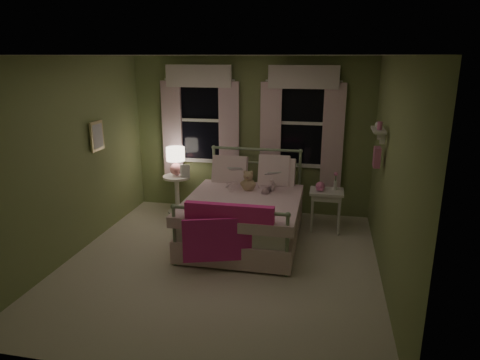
% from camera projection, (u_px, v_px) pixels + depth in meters
% --- Properties ---
extents(room_shell, '(4.20, 4.20, 4.20)m').
position_uv_depth(room_shell, '(219.00, 167.00, 5.19)').
color(room_shell, silver).
rests_on(room_shell, ground).
extents(bed, '(1.58, 2.04, 1.18)m').
position_uv_depth(bed, '(245.00, 215.00, 6.20)').
color(bed, white).
rests_on(bed, ground).
extents(pink_throw, '(1.10, 0.37, 0.71)m').
position_uv_depth(pink_throw, '(229.00, 226.00, 5.18)').
color(pink_throw, '#FF3199').
rests_on(pink_throw, bed).
extents(child_left, '(0.27, 0.20, 0.68)m').
position_uv_depth(child_left, '(232.00, 171.00, 6.51)').
color(child_left, '#F7D1DD').
rests_on(child_left, bed).
extents(child_right, '(0.33, 0.27, 0.64)m').
position_uv_depth(child_right, '(269.00, 174.00, 6.41)').
color(child_right, '#F7D1DD').
rests_on(child_right, bed).
extents(book_left, '(0.21, 0.13, 0.26)m').
position_uv_depth(book_left, '(229.00, 172.00, 6.26)').
color(book_left, beige).
rests_on(book_left, child_left).
extents(book_right, '(0.22, 0.17, 0.26)m').
position_uv_depth(book_right, '(266.00, 177.00, 6.16)').
color(book_right, beige).
rests_on(book_right, child_right).
extents(teddy_bear, '(0.24, 0.20, 0.32)m').
position_uv_depth(teddy_bear, '(248.00, 182.00, 6.34)').
color(teddy_bear, tan).
rests_on(teddy_bear, bed).
extents(nightstand_left, '(0.46, 0.46, 0.65)m').
position_uv_depth(nightstand_left, '(177.00, 189.00, 7.26)').
color(nightstand_left, white).
rests_on(nightstand_left, ground).
extents(table_lamp, '(0.31, 0.31, 0.47)m').
position_uv_depth(table_lamp, '(176.00, 158.00, 7.12)').
color(table_lamp, pink).
rests_on(table_lamp, nightstand_left).
extents(book_nightstand, '(0.18, 0.24, 0.02)m').
position_uv_depth(book_nightstand, '(180.00, 177.00, 7.10)').
color(book_nightstand, beige).
rests_on(book_nightstand, nightstand_left).
extents(nightstand_right, '(0.50, 0.40, 0.64)m').
position_uv_depth(nightstand_right, '(326.00, 197.00, 6.45)').
color(nightstand_right, white).
rests_on(nightstand_right, ground).
extents(pink_toy, '(0.14, 0.19, 0.14)m').
position_uv_depth(pink_toy, '(320.00, 186.00, 6.42)').
color(pink_toy, pink).
rests_on(pink_toy, nightstand_right).
extents(bud_vase, '(0.06, 0.06, 0.28)m').
position_uv_depth(bud_vase, '(335.00, 181.00, 6.41)').
color(bud_vase, white).
rests_on(bud_vase, nightstand_right).
extents(window_left, '(1.34, 0.13, 1.96)m').
position_uv_depth(window_left, '(200.00, 116.00, 7.17)').
color(window_left, black).
rests_on(window_left, room_shell).
extents(window_right, '(1.34, 0.13, 1.96)m').
position_uv_depth(window_right, '(302.00, 119.00, 6.84)').
color(window_right, black).
rests_on(window_right, room_shell).
extents(wall_shelf, '(0.15, 0.50, 0.60)m').
position_uv_depth(wall_shelf, '(378.00, 144.00, 5.41)').
color(wall_shelf, white).
rests_on(wall_shelf, room_shell).
extents(framed_picture, '(0.03, 0.32, 0.42)m').
position_uv_depth(framed_picture, '(97.00, 136.00, 6.08)').
color(framed_picture, beige).
rests_on(framed_picture, room_shell).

